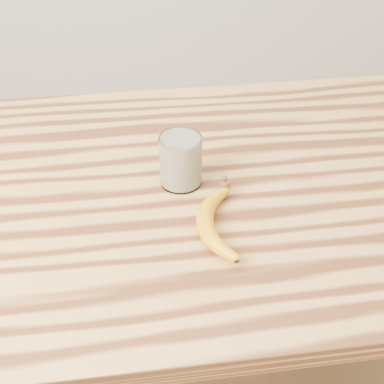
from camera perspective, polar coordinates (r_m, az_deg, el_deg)
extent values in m
cube|color=#B17F41|center=(1.06, 1.14, 0.07)|extent=(1.20, 0.80, 0.04)
cylinder|color=brown|center=(1.74, 17.11, -3.14)|extent=(0.06, 0.06, 0.86)
cylinder|color=white|center=(1.02, -1.21, 3.37)|extent=(0.08, 0.08, 0.10)
torus|color=white|center=(0.99, -1.25, 5.73)|extent=(0.08, 0.08, 0.00)
cylinder|color=white|center=(1.02, -1.21, 3.38)|extent=(0.08, 0.08, 0.10)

